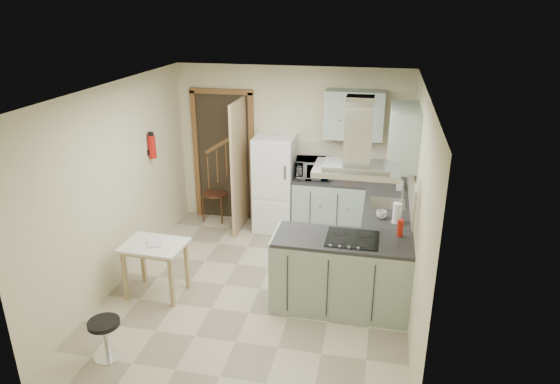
% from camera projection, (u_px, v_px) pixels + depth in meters
% --- Properties ---
extents(floor, '(4.20, 4.20, 0.00)m').
position_uv_depth(floor, '(260.00, 289.00, 6.28)').
color(floor, '#BBAE92').
rests_on(floor, ground).
extents(ceiling, '(4.20, 4.20, 0.00)m').
position_uv_depth(ceiling, '(257.00, 89.00, 5.38)').
color(ceiling, silver).
rests_on(ceiling, back_wall).
extents(back_wall, '(3.60, 0.00, 3.60)m').
position_uv_depth(back_wall, '(291.00, 148.00, 7.75)').
color(back_wall, beige).
rests_on(back_wall, floor).
extents(left_wall, '(0.00, 4.20, 4.20)m').
position_uv_depth(left_wall, '(118.00, 186.00, 6.18)').
color(left_wall, beige).
rests_on(left_wall, floor).
extents(right_wall, '(0.00, 4.20, 4.20)m').
position_uv_depth(right_wall, '(417.00, 209.00, 5.49)').
color(right_wall, beige).
rests_on(right_wall, floor).
extents(doorway, '(1.10, 0.12, 2.10)m').
position_uv_depth(doorway, '(224.00, 156.00, 8.00)').
color(doorway, brown).
rests_on(doorway, floor).
extents(fridge, '(0.60, 0.60, 1.50)m').
position_uv_depth(fridge, '(275.00, 184.00, 7.69)').
color(fridge, white).
rests_on(fridge, floor).
extents(counter_back, '(1.08, 0.60, 0.90)m').
position_uv_depth(counter_back, '(330.00, 206.00, 7.64)').
color(counter_back, '#9EB2A0').
rests_on(counter_back, floor).
extents(counter_right, '(0.60, 1.95, 0.90)m').
position_uv_depth(counter_right, '(385.00, 229.00, 6.86)').
color(counter_right, '#9EB2A0').
rests_on(counter_right, floor).
extents(splashback, '(1.68, 0.02, 0.50)m').
position_uv_depth(splashback, '(353.00, 158.00, 7.59)').
color(splashback, beige).
rests_on(splashback, counter_back).
extents(wall_cabinet_back, '(0.85, 0.35, 0.70)m').
position_uv_depth(wall_cabinet_back, '(354.00, 115.00, 7.19)').
color(wall_cabinet_back, '#9EB2A0').
rests_on(wall_cabinet_back, back_wall).
extents(wall_cabinet_right, '(0.35, 0.90, 0.70)m').
position_uv_depth(wall_cabinet_right, '(404.00, 136.00, 6.08)').
color(wall_cabinet_right, '#9EB2A0').
rests_on(wall_cabinet_right, right_wall).
extents(peninsula, '(1.55, 0.65, 0.90)m').
position_uv_depth(peninsula, '(342.00, 273.00, 5.76)').
color(peninsula, '#9EB2A0').
rests_on(peninsula, floor).
extents(hob, '(0.58, 0.50, 0.01)m').
position_uv_depth(hob, '(352.00, 239.00, 5.58)').
color(hob, black).
rests_on(hob, peninsula).
extents(extractor_hood, '(0.90, 0.55, 0.10)m').
position_uv_depth(extractor_hood, '(356.00, 170.00, 5.28)').
color(extractor_hood, silver).
rests_on(extractor_hood, ceiling).
extents(sink, '(0.45, 0.40, 0.01)m').
position_uv_depth(sink, '(387.00, 204.00, 6.54)').
color(sink, silver).
rests_on(sink, counter_right).
extents(fire_extinguisher, '(0.10, 0.10, 0.32)m').
position_uv_depth(fire_extinguisher, '(152.00, 147.00, 6.90)').
color(fire_extinguisher, '#B2140F').
rests_on(fire_extinguisher, left_wall).
extents(drop_leaf_table, '(0.75, 0.58, 0.68)m').
position_uv_depth(drop_leaf_table, '(156.00, 269.00, 6.06)').
color(drop_leaf_table, tan).
rests_on(drop_leaf_table, floor).
extents(bentwood_chair, '(0.42, 0.42, 0.89)m').
position_uv_depth(bentwood_chair, '(215.00, 194.00, 8.13)').
color(bentwood_chair, '#4E281A').
rests_on(bentwood_chair, floor).
extents(stool, '(0.35, 0.35, 0.43)m').
position_uv_depth(stool, '(106.00, 339.00, 5.02)').
color(stool, black).
rests_on(stool, floor).
extents(microwave, '(0.57, 0.42, 0.30)m').
position_uv_depth(microwave, '(314.00, 168.00, 7.45)').
color(microwave, black).
rests_on(microwave, counter_back).
extents(kettle, '(0.18, 0.18, 0.21)m').
position_uv_depth(kettle, '(357.00, 171.00, 7.45)').
color(kettle, white).
rests_on(kettle, counter_back).
extents(cereal_box, '(0.15, 0.23, 0.32)m').
position_uv_depth(cereal_box, '(353.00, 168.00, 7.43)').
color(cereal_box, orange).
rests_on(cereal_box, counter_back).
extents(soap_bottle, '(0.10, 0.10, 0.21)m').
position_uv_depth(soap_bottle, '(400.00, 183.00, 6.98)').
color(soap_bottle, '#ADACB9').
rests_on(soap_bottle, counter_right).
extents(paper_towel, '(0.13, 0.13, 0.26)m').
position_uv_depth(paper_towel, '(397.00, 213.00, 5.94)').
color(paper_towel, white).
rests_on(paper_towel, counter_right).
extents(cup, '(0.14, 0.14, 0.10)m').
position_uv_depth(cup, '(382.00, 215.00, 6.09)').
color(cup, silver).
rests_on(cup, counter_right).
extents(red_bottle, '(0.09, 0.09, 0.20)m').
position_uv_depth(red_bottle, '(400.00, 228.00, 5.62)').
color(red_bottle, red).
rests_on(red_bottle, peninsula).
extents(book, '(0.25, 0.28, 0.10)m').
position_uv_depth(book, '(147.00, 241.00, 5.91)').
color(book, '#9A3E33').
rests_on(book, drop_leaf_table).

